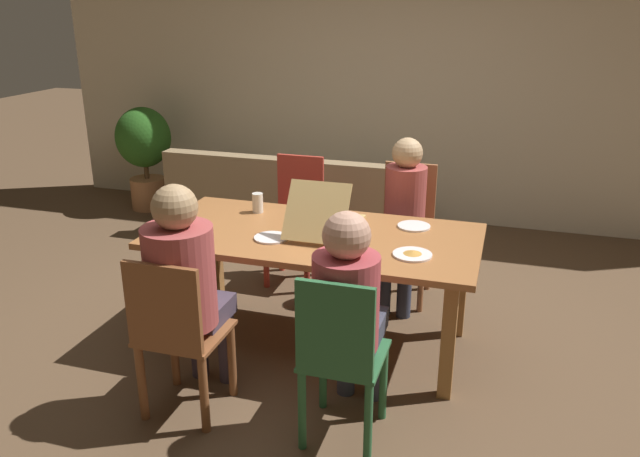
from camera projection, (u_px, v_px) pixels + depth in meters
ground_plane at (315, 341)px, 4.10m from camera, size 20.00×20.00×0.00m
back_wall at (400, 70)px, 6.02m from camera, size 7.17×0.12×2.92m
dining_table at (315, 246)px, 3.87m from camera, size 1.99×0.98×0.75m
chair_0 at (406, 227)px, 4.62m from camera, size 0.40×0.44×0.98m
person_0 at (403, 210)px, 4.41m from camera, size 0.29×0.50×1.20m
chair_1 at (177, 335)px, 3.21m from camera, size 0.42×0.40×0.91m
person_1 at (185, 279)px, 3.23m from camera, size 0.36×0.52×1.26m
chair_2 at (340, 356)px, 2.99m from camera, size 0.39×0.41×0.92m
person_2 at (349, 304)px, 3.05m from camera, size 0.32×0.55×1.19m
chair_3 at (297, 217)px, 4.88m from camera, size 0.39×0.40×0.97m
pizza_box_0 at (328, 220)px, 3.92m from camera, size 0.37×0.59×0.34m
plate_0 at (272, 238)px, 3.75m from camera, size 0.21×0.21×0.01m
plate_1 at (412, 254)px, 3.50m from camera, size 0.22×0.22×0.03m
plate_2 at (414, 226)px, 3.94m from camera, size 0.21×0.21×0.01m
drinking_glass_0 at (187, 218)px, 3.92m from camera, size 0.08×0.08×0.13m
drinking_glass_1 at (258, 203)px, 4.20m from camera, size 0.07×0.07×0.13m
couch at (287, 203)px, 5.95m from camera, size 2.12×0.89×0.79m
potted_plant at (144, 148)px, 6.49m from camera, size 0.56×0.56×1.07m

